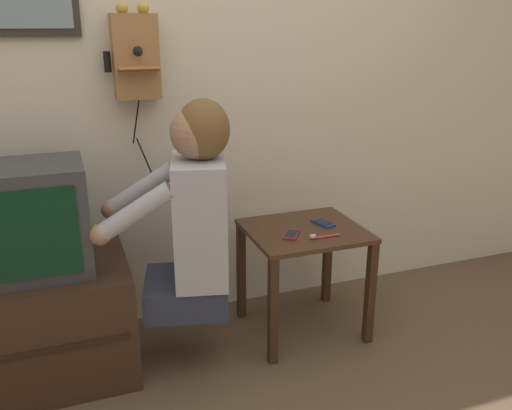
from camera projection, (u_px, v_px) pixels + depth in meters
name	position (u px, v px, depth m)	size (l,w,h in m)	color
wall_back	(189.00, 72.00, 2.62)	(6.80, 0.05, 2.55)	beige
side_table	(304.00, 249.00, 2.66)	(0.55, 0.50, 0.55)	#422819
person	(193.00, 211.00, 2.32)	(0.62, 0.48, 0.93)	#2D3347
tv_stand	(46.00, 322.00, 2.38)	(0.73, 0.57, 0.51)	#382316
television	(25.00, 220.00, 2.19)	(0.49, 0.38, 0.46)	#38383A
wall_phone_antique	(135.00, 56.00, 2.43)	(0.24, 0.18, 0.79)	#9E6B3D
cell_phone_held	(291.00, 235.00, 2.54)	(0.12, 0.14, 0.01)	maroon
cell_phone_spare	(323.00, 223.00, 2.68)	(0.09, 0.13, 0.01)	navy
toothbrush	(323.00, 236.00, 2.51)	(0.15, 0.01, 0.02)	#D83F4C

